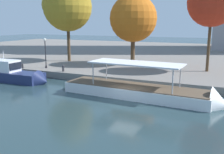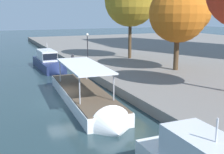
{
  "view_description": "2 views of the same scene",
  "coord_description": "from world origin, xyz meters",
  "px_view_note": "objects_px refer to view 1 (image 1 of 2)",
  "views": [
    {
      "loc": [
        8.08,
        -20.33,
        6.67
      ],
      "look_at": [
        -2.06,
        1.76,
        1.66
      ],
      "focal_mm": 41.76,
      "sensor_mm": 36.0,
      "label": 1
    },
    {
      "loc": [
        23.25,
        -5.48,
        7.45
      ],
      "look_at": [
        -1.66,
        5.3,
        1.44
      ],
      "focal_mm": 46.65,
      "sensor_mm": 36.0,
      "label": 2
    }
  ],
  "objects_px": {
    "tour_boat_1": "(146,94)",
    "tree_0": "(135,18)",
    "mooring_bollard_2": "(23,66)",
    "lamp_post": "(45,51)",
    "motor_yacht_0": "(10,75)",
    "mooring_bollard_0": "(63,68)",
    "mooring_bollard_1": "(19,64)",
    "tree_1": "(212,3)",
    "tree_2": "(65,7)"
  },
  "relations": [
    {
      "from": "mooring_bollard_0",
      "to": "tree_0",
      "type": "distance_m",
      "value": 12.51
    },
    {
      "from": "tour_boat_1",
      "to": "mooring_bollard_2",
      "type": "xyz_separation_m",
      "value": [
        -18.11,
        3.78,
        0.86
      ]
    },
    {
      "from": "motor_yacht_0",
      "to": "mooring_bollard_2",
      "type": "height_order",
      "value": "motor_yacht_0"
    },
    {
      "from": "lamp_post",
      "to": "tree_1",
      "type": "distance_m",
      "value": 21.54
    },
    {
      "from": "motor_yacht_0",
      "to": "tree_2",
      "type": "xyz_separation_m",
      "value": [
        0.13,
        11.76,
        8.45
      ]
    },
    {
      "from": "lamp_post",
      "to": "tour_boat_1",
      "type": "bearing_deg",
      "value": -18.91
    },
    {
      "from": "tour_boat_1",
      "to": "lamp_post",
      "type": "height_order",
      "value": "lamp_post"
    },
    {
      "from": "tree_0",
      "to": "tree_2",
      "type": "bearing_deg",
      "value": -173.29
    },
    {
      "from": "tour_boat_1",
      "to": "tree_0",
      "type": "relative_size",
      "value": 1.53
    },
    {
      "from": "tree_0",
      "to": "tree_1",
      "type": "relative_size",
      "value": 0.88
    },
    {
      "from": "tree_1",
      "to": "motor_yacht_0",
      "type": "bearing_deg",
      "value": -151.21
    },
    {
      "from": "lamp_post",
      "to": "tree_1",
      "type": "bearing_deg",
      "value": 18.29
    },
    {
      "from": "tour_boat_1",
      "to": "tree_2",
      "type": "height_order",
      "value": "tree_2"
    },
    {
      "from": "motor_yacht_0",
      "to": "tree_1",
      "type": "bearing_deg",
      "value": 27.58
    },
    {
      "from": "tour_boat_1",
      "to": "tree_0",
      "type": "xyz_separation_m",
      "value": [
        -5.98,
        13.28,
        7.08
      ]
    },
    {
      "from": "lamp_post",
      "to": "tree_2",
      "type": "xyz_separation_m",
      "value": [
        -1.21,
        6.71,
        6.02
      ]
    },
    {
      "from": "tour_boat_1",
      "to": "mooring_bollard_0",
      "type": "relative_size",
      "value": 18.52
    },
    {
      "from": "mooring_bollard_2",
      "to": "tree_2",
      "type": "xyz_separation_m",
      "value": [
        1.41,
        8.24,
        7.91
      ]
    },
    {
      "from": "motor_yacht_0",
      "to": "mooring_bollard_0",
      "type": "bearing_deg",
      "value": 37.59
    },
    {
      "from": "tour_boat_1",
      "to": "mooring_bollard_0",
      "type": "xyz_separation_m",
      "value": [
        -11.95,
        4.18,
        0.93
      ]
    },
    {
      "from": "mooring_bollard_2",
      "to": "tree_0",
      "type": "distance_m",
      "value": 16.61
    },
    {
      "from": "mooring_bollard_1",
      "to": "tree_1",
      "type": "bearing_deg",
      "value": 17.78
    },
    {
      "from": "mooring_bollard_1",
      "to": "mooring_bollard_2",
      "type": "distance_m",
      "value": 1.27
    },
    {
      "from": "motor_yacht_0",
      "to": "mooring_bollard_1",
      "type": "relative_size",
      "value": 15.4
    },
    {
      "from": "motor_yacht_0",
      "to": "tree_0",
      "type": "relative_size",
      "value": 1.09
    },
    {
      "from": "motor_yacht_0",
      "to": "lamp_post",
      "type": "xyz_separation_m",
      "value": [
        1.35,
        5.05,
        2.43
      ]
    },
    {
      "from": "motor_yacht_0",
      "to": "tree_1",
      "type": "height_order",
      "value": "tree_1"
    },
    {
      "from": "mooring_bollard_2",
      "to": "lamp_post",
      "type": "bearing_deg",
      "value": 30.11
    },
    {
      "from": "mooring_bollard_2",
      "to": "mooring_bollard_0",
      "type": "bearing_deg",
      "value": 3.69
    },
    {
      "from": "tree_0",
      "to": "tree_1",
      "type": "xyz_separation_m",
      "value": [
        10.16,
        -1.47,
        1.6
      ]
    },
    {
      "from": "motor_yacht_0",
      "to": "tour_boat_1",
      "type": "xyz_separation_m",
      "value": [
        16.83,
        -0.26,
        -0.32
      ]
    },
    {
      "from": "lamp_post",
      "to": "tree_1",
      "type": "relative_size",
      "value": 0.35
    },
    {
      "from": "lamp_post",
      "to": "mooring_bollard_0",
      "type": "bearing_deg",
      "value": -17.71
    },
    {
      "from": "mooring_bollard_2",
      "to": "tree_1",
      "type": "bearing_deg",
      "value": 19.79
    },
    {
      "from": "mooring_bollard_2",
      "to": "tree_0",
      "type": "xyz_separation_m",
      "value": [
        12.13,
        9.5,
        6.22
      ]
    },
    {
      "from": "mooring_bollard_2",
      "to": "tree_2",
      "type": "height_order",
      "value": "tree_2"
    },
    {
      "from": "mooring_bollard_0",
      "to": "lamp_post",
      "type": "bearing_deg",
      "value": 162.29
    },
    {
      "from": "tree_0",
      "to": "mooring_bollard_0",
      "type": "bearing_deg",
      "value": -123.28
    },
    {
      "from": "tree_1",
      "to": "mooring_bollard_0",
      "type": "bearing_deg",
      "value": -154.7
    },
    {
      "from": "motor_yacht_0",
      "to": "lamp_post",
      "type": "distance_m",
      "value": 5.76
    },
    {
      "from": "mooring_bollard_1",
      "to": "tree_1",
      "type": "relative_size",
      "value": 0.06
    },
    {
      "from": "tour_boat_1",
      "to": "tree_2",
      "type": "relative_size",
      "value": 1.25
    },
    {
      "from": "mooring_bollard_0",
      "to": "tree_0",
      "type": "xyz_separation_m",
      "value": [
        5.97,
        9.1,
        6.16
      ]
    },
    {
      "from": "mooring_bollard_2",
      "to": "tree_1",
      "type": "distance_m",
      "value": 24.95
    },
    {
      "from": "tour_boat_1",
      "to": "mooring_bollard_1",
      "type": "relative_size",
      "value": 21.65
    },
    {
      "from": "motor_yacht_0",
      "to": "mooring_bollard_0",
      "type": "distance_m",
      "value": 6.28
    },
    {
      "from": "mooring_bollard_0",
      "to": "lamp_post",
      "type": "height_order",
      "value": "lamp_post"
    },
    {
      "from": "motor_yacht_0",
      "to": "tree_2",
      "type": "height_order",
      "value": "tree_2"
    },
    {
      "from": "mooring_bollard_1",
      "to": "tree_2",
      "type": "xyz_separation_m",
      "value": [
        2.58,
        7.74,
        7.91
      ]
    },
    {
      "from": "mooring_bollard_2",
      "to": "motor_yacht_0",
      "type": "bearing_deg",
      "value": -70.01
    }
  ]
}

